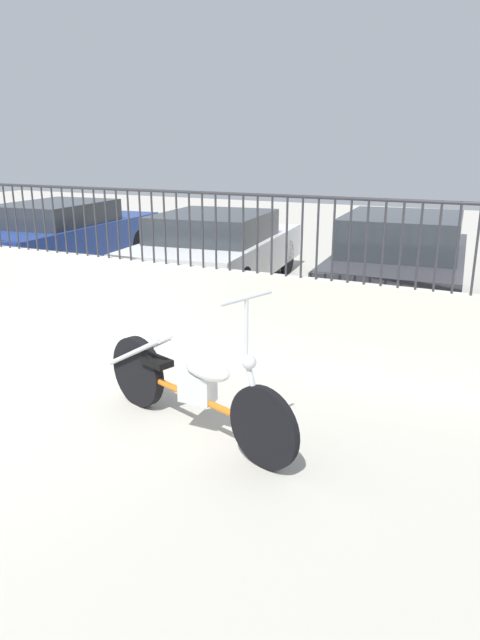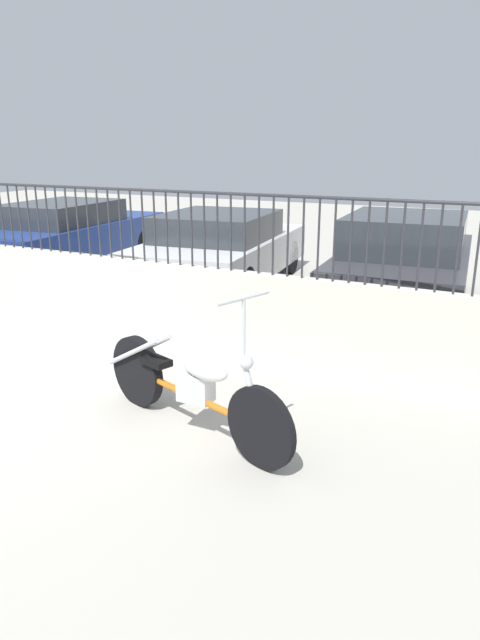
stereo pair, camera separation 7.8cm
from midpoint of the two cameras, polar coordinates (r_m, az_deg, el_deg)
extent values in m
cube|color=beige|center=(7.65, -11.70, 2.61)|extent=(10.86, 0.18, 0.94)
cylinder|color=#2D2D33|center=(8.88, -22.49, 9.67)|extent=(0.02, 0.02, 0.89)
cylinder|color=#2D2D33|center=(8.75, -21.72, 9.67)|extent=(0.02, 0.02, 0.89)
cylinder|color=#2D2D33|center=(8.62, -20.93, 9.66)|extent=(0.02, 0.02, 0.89)
cylinder|color=#2D2D33|center=(8.49, -20.12, 9.64)|extent=(0.02, 0.02, 0.89)
cylinder|color=#2D2D33|center=(8.36, -19.28, 9.63)|extent=(0.02, 0.02, 0.89)
cylinder|color=#2D2D33|center=(8.24, -18.41, 9.61)|extent=(0.02, 0.02, 0.89)
cylinder|color=#2D2D33|center=(8.12, -17.52, 9.59)|extent=(0.02, 0.02, 0.89)
cylinder|color=#2D2D33|center=(8.00, -16.61, 9.57)|extent=(0.02, 0.02, 0.89)
cylinder|color=#2D2D33|center=(7.88, -15.66, 9.54)|extent=(0.02, 0.02, 0.89)
cylinder|color=#2D2D33|center=(7.76, -14.69, 9.51)|extent=(0.02, 0.02, 0.89)
cylinder|color=#2D2D33|center=(7.65, -13.68, 9.48)|extent=(0.02, 0.02, 0.89)
cylinder|color=#2D2D33|center=(7.54, -12.65, 9.44)|extent=(0.02, 0.02, 0.89)
cylinder|color=#2D2D33|center=(7.43, -11.59, 9.40)|extent=(0.02, 0.02, 0.89)
cylinder|color=#2D2D33|center=(7.32, -10.49, 9.36)|extent=(0.02, 0.02, 0.89)
cylinder|color=#2D2D33|center=(7.22, -9.37, 9.30)|extent=(0.02, 0.02, 0.89)
cylinder|color=#2D2D33|center=(7.12, -8.21, 9.25)|extent=(0.02, 0.02, 0.89)
cylinder|color=#2D2D33|center=(7.02, -7.02, 9.19)|extent=(0.02, 0.02, 0.89)
cylinder|color=#2D2D33|center=(6.92, -5.79, 9.12)|extent=(0.02, 0.02, 0.89)
cylinder|color=#2D2D33|center=(6.83, -4.54, 9.05)|extent=(0.02, 0.02, 0.89)
cylinder|color=#2D2D33|center=(6.74, -3.25, 8.97)|extent=(0.02, 0.02, 0.89)
cylinder|color=#2D2D33|center=(6.66, -1.93, 8.88)|extent=(0.02, 0.02, 0.89)
cylinder|color=#2D2D33|center=(6.58, -0.57, 8.79)|extent=(0.02, 0.02, 0.89)
cylinder|color=#2D2D33|center=(6.50, 0.82, 8.69)|extent=(0.02, 0.02, 0.89)
cylinder|color=#2D2D33|center=(6.42, 2.24, 8.58)|extent=(0.02, 0.02, 0.89)
cylinder|color=#2D2D33|center=(6.35, 3.69, 8.46)|extent=(0.02, 0.02, 0.89)
cylinder|color=#2D2D33|center=(6.29, 5.17, 8.34)|extent=(0.02, 0.02, 0.89)
cylinder|color=#2D2D33|center=(6.23, 6.68, 8.20)|extent=(0.02, 0.02, 0.89)
cylinder|color=#2D2D33|center=(6.17, 8.22, 8.06)|extent=(0.02, 0.02, 0.89)
cylinder|color=#2D2D33|center=(6.12, 9.79, 7.91)|extent=(0.02, 0.02, 0.89)
cylinder|color=#2D2D33|center=(6.07, 11.38, 7.76)|extent=(0.02, 0.02, 0.89)
cylinder|color=#2D2D33|center=(6.02, 12.99, 7.59)|extent=(0.02, 0.02, 0.89)
cylinder|color=#2D2D33|center=(5.98, 14.63, 7.42)|extent=(0.02, 0.02, 0.89)
cylinder|color=#2D2D33|center=(5.95, 16.28, 7.23)|extent=(0.02, 0.02, 0.89)
cylinder|color=#2D2D33|center=(5.92, 17.95, 7.04)|extent=(0.02, 0.02, 0.89)
cylinder|color=#2D2D33|center=(5.90, 19.63, 6.84)|extent=(0.02, 0.02, 0.89)
cylinder|color=#2D2D33|center=(5.88, 21.33, 6.64)|extent=(0.02, 0.02, 0.89)
cylinder|color=#2D2D33|center=(5.87, 23.03, 6.42)|extent=(0.02, 0.02, 0.89)
cylinder|color=#2D2D33|center=(7.44, -12.33, 12.70)|extent=(10.86, 0.04, 0.04)
cylinder|color=black|center=(4.31, 2.60, -10.72)|extent=(0.64, 0.26, 0.65)
cylinder|color=black|center=(5.39, -9.81, -5.06)|extent=(0.66, 0.30, 0.67)
cylinder|color=orange|center=(4.82, -4.34, -7.62)|extent=(1.39, 0.51, 0.06)
cube|color=silver|center=(4.74, -3.97, -6.70)|extent=(0.28, 0.18, 0.24)
ellipsoid|color=white|center=(4.58, -3.03, -4.85)|extent=(0.52, 0.34, 0.18)
cube|color=black|center=(5.10, -7.95, -4.11)|extent=(0.32, 0.24, 0.06)
cylinder|color=silver|center=(4.25, 1.74, -7.35)|extent=(0.22, 0.11, 0.51)
sphere|color=silver|center=(4.20, 1.17, -4.25)|extent=(0.11, 0.11, 0.11)
cylinder|color=silver|center=(4.14, 0.90, -0.90)|extent=(0.03, 0.03, 0.46)
cylinder|color=silver|center=(4.07, 0.91, 2.20)|extent=(0.19, 0.50, 0.03)
cylinder|color=silver|center=(5.24, -10.23, -3.17)|extent=(0.76, 0.29, 0.44)
cylinder|color=silver|center=(5.31, -9.00, -2.82)|extent=(0.76, 0.29, 0.44)
cylinder|color=black|center=(13.32, -15.45, 7.76)|extent=(0.17, 0.65, 0.64)
cylinder|color=black|center=(12.45, -9.46, 7.53)|extent=(0.17, 0.65, 0.64)
cylinder|color=black|center=(10.20, -17.32, 4.90)|extent=(0.17, 0.65, 0.64)
cube|color=navy|center=(11.71, -16.37, 7.74)|extent=(2.15, 4.62, 0.67)
cube|color=#2D3338|center=(11.47, -17.27, 10.19)|extent=(1.74, 2.29, 0.41)
cylinder|color=black|center=(11.41, -3.31, 6.88)|extent=(0.18, 0.65, 0.64)
cylinder|color=black|center=(10.84, 5.36, 6.29)|extent=(0.18, 0.65, 0.64)
cylinder|color=black|center=(9.16, -9.70, 4.12)|extent=(0.18, 0.65, 0.64)
cylinder|color=black|center=(8.44, 0.83, 3.25)|extent=(0.18, 0.65, 0.64)
cube|color=silver|center=(9.87, -1.56, 6.58)|extent=(2.35, 4.34, 0.60)
cube|color=#2D3338|center=(9.60, -2.04, 9.38)|extent=(1.91, 2.17, 0.43)
cylinder|color=black|center=(9.99, 12.41, 5.04)|extent=(0.16, 0.65, 0.64)
cylinder|color=black|center=(9.85, 21.64, 4.06)|extent=(0.16, 0.65, 0.64)
cylinder|color=black|center=(7.65, 9.07, 1.59)|extent=(0.16, 0.65, 0.64)
cylinder|color=black|center=(7.47, 21.12, 0.25)|extent=(0.16, 0.65, 0.64)
cube|color=#38383D|center=(8.64, 16.28, 4.57)|extent=(2.02, 4.07, 0.65)
cube|color=#2D3338|center=(8.35, 16.45, 8.25)|extent=(1.69, 2.01, 0.53)
camera|label=1|loc=(0.04, -89.60, 0.12)|focal=32.00mm
camera|label=2|loc=(0.04, 90.40, -0.12)|focal=32.00mm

